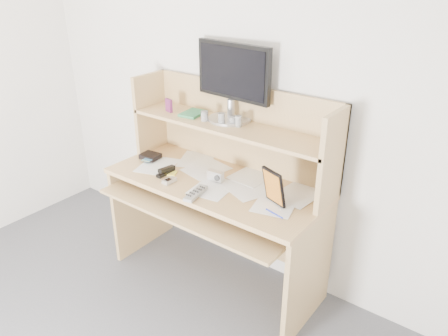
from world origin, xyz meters
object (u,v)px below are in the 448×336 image
Objects in this scene: desk at (223,184)px; keyboard at (187,193)px; monitor at (233,80)px; tv_remote at (196,193)px; game_case at (274,187)px.

desk reaches higher than keyboard.
keyboard is at bearing -100.56° from monitor.
tv_remote is at bearing -76.38° from monitor.
keyboard is 2.36× the size of game_case.
desk reaches higher than tv_remote.
desk is at bearing 83.98° from tv_remote.
monitor is at bearing 169.90° from game_case.
tv_remote is 0.36× the size of monitor.
keyboard is (-0.14, -0.19, -0.03)m from desk.
monitor reaches higher than game_case.
game_case is at bearing 4.75° from keyboard.
desk is at bearing -175.12° from game_case.
monitor is (-0.49, 0.28, 0.47)m from game_case.
game_case reaches higher than keyboard.
monitor reaches higher than desk.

